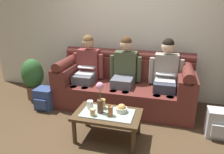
{
  "coord_description": "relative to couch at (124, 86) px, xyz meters",
  "views": [
    {
      "loc": [
        0.72,
        -2.28,
        1.77
      ],
      "look_at": [
        -0.12,
        0.79,
        0.65
      ],
      "focal_mm": 34.48,
      "sensor_mm": 36.0,
      "label": 1
    }
  ],
  "objects": [
    {
      "name": "person_middle",
      "position": [
        0.0,
        -0.0,
        0.29
      ],
      "size": [
        0.56,
        0.67,
        1.22
      ],
      "color": "#595B66",
      "rests_on": "ground_plane"
    },
    {
      "name": "coffee_table",
      "position": [
        0.0,
        -1.04,
        -0.04
      ],
      "size": [
        0.88,
        0.54,
        0.39
      ],
      "color": "#47331E",
      "rests_on": "ground_plane"
    },
    {
      "name": "back_wall_patterned",
      "position": [
        0.0,
        0.53,
        1.08
      ],
      "size": [
        6.0,
        0.12,
        2.9
      ],
      "primitive_type": "cube",
      "color": "silver",
      "rests_on": "ground_plane"
    },
    {
      "name": "couch",
      "position": [
        0.0,
        0.0,
        0.0
      ],
      "size": [
        2.32,
        0.88,
        0.96
      ],
      "color": "maroon",
      "rests_on": "ground_plane"
    },
    {
      "name": "backpack_left",
      "position": [
        -1.29,
        -0.48,
        -0.19
      ],
      "size": [
        0.31,
        0.32,
        0.37
      ],
      "color": "#33477A",
      "rests_on": "ground_plane"
    },
    {
      "name": "cup_far_left",
      "position": [
        -0.26,
        -1.0,
        0.08
      ],
      "size": [
        0.08,
        0.08,
        0.12
      ],
      "primitive_type": "cylinder",
      "color": "white",
      "rests_on": "coffee_table"
    },
    {
      "name": "cup_near_right",
      "position": [
        -0.16,
        -1.16,
        0.07
      ],
      "size": [
        0.07,
        0.07,
        0.09
      ],
      "primitive_type": "cylinder",
      "color": "#DBB77A",
      "rests_on": "coffee_table"
    },
    {
      "name": "backpack_right",
      "position": [
        1.45,
        -0.61,
        -0.17
      ],
      "size": [
        0.32,
        0.28,
        0.4
      ],
      "color": "#B7B7BC",
      "rests_on": "ground_plane"
    },
    {
      "name": "potted_plant",
      "position": [
        -1.72,
        -0.17,
        0.06
      ],
      "size": [
        0.4,
        0.4,
        0.78
      ],
      "color": "brown",
      "rests_on": "ground_plane"
    },
    {
      "name": "flower_vase",
      "position": [
        -0.09,
        -1.06,
        0.24
      ],
      "size": [
        0.1,
        0.1,
        0.42
      ],
      "color": "brown",
      "rests_on": "coffee_table"
    },
    {
      "name": "ground_plane",
      "position": [
        0.0,
        -1.17,
        -0.37
      ],
      "size": [
        14.0,
        14.0,
        0.0
      ],
      "primitive_type": "plane",
      "color": "#4C3823"
    },
    {
      "name": "person_left",
      "position": [
        -0.69,
        -0.0,
        0.29
      ],
      "size": [
        0.56,
        0.67,
        1.22
      ],
      "color": "#595B66",
      "rests_on": "ground_plane"
    },
    {
      "name": "cup_far_center",
      "position": [
        0.06,
        -1.11,
        0.09
      ],
      "size": [
        0.06,
        0.06,
        0.13
      ],
      "primitive_type": "cylinder",
      "color": "#B26633",
      "rests_on": "coffee_table"
    },
    {
      "name": "cup_near_left",
      "position": [
        -0.1,
        -0.93,
        0.09
      ],
      "size": [
        0.08,
        0.08,
        0.13
      ],
      "primitive_type": "cylinder",
      "color": "gold",
      "rests_on": "coffee_table"
    },
    {
      "name": "person_right",
      "position": [
        0.69,
        -0.0,
        0.29
      ],
      "size": [
        0.56,
        0.67,
        1.22
      ],
      "color": "#383D4C",
      "rests_on": "ground_plane"
    },
    {
      "name": "snack_bowl",
      "position": [
        0.17,
        -0.97,
        0.06
      ],
      "size": [
        0.15,
        0.15,
        0.12
      ],
      "color": "silver",
      "rests_on": "coffee_table"
    }
  ]
}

